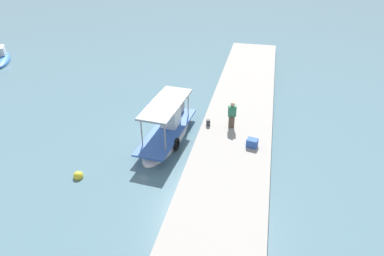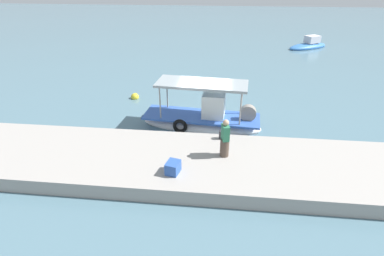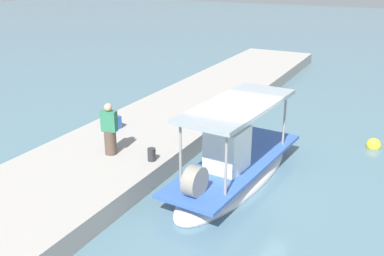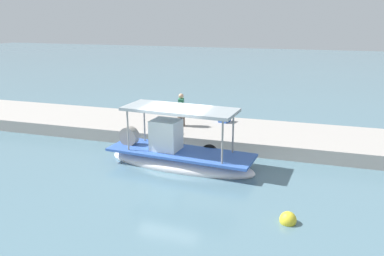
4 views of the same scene
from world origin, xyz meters
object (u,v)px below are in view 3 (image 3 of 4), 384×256
(fisherman_near_bollard, at_px, (110,131))
(mooring_bollard, at_px, (152,155))
(main_fishing_boat, at_px, (235,168))
(cargo_crate, at_px, (112,122))
(marker_buoy, at_px, (374,145))

(fisherman_near_bollard, height_order, mooring_bollard, fisherman_near_bollard)
(main_fishing_boat, distance_m, mooring_bollard, 2.47)
(mooring_bollard, height_order, cargo_crate, cargo_crate)
(cargo_crate, bearing_deg, fisherman_near_bollard, 35.97)
(marker_buoy, bearing_deg, fisherman_near_bollard, -50.88)
(mooring_bollard, relative_size, cargo_crate, 0.68)
(main_fishing_boat, distance_m, marker_buoy, 5.73)
(fisherman_near_bollard, distance_m, mooring_bollard, 1.48)
(fisherman_near_bollard, xyz_separation_m, marker_buoy, (-5.71, 7.02, -1.23))
(fisherman_near_bollard, distance_m, marker_buoy, 9.13)
(fisherman_near_bollard, bearing_deg, marker_buoy, 129.12)
(mooring_bollard, distance_m, cargo_crate, 3.23)
(fisherman_near_bollard, relative_size, cargo_crate, 2.86)
(main_fishing_boat, bearing_deg, fisherman_near_bollard, -72.98)
(main_fishing_boat, relative_size, fisherman_near_bollard, 3.90)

